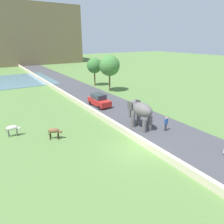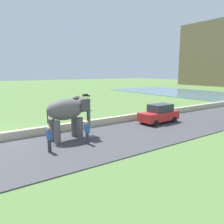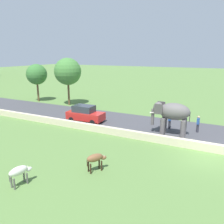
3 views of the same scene
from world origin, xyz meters
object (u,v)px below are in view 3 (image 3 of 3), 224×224
at_px(elephant, 172,113).
at_px(car_red, 85,114).
at_px(person_beside_elephant, 170,120).
at_px(person_trailing, 198,124).
at_px(cow_white, 19,172).
at_px(cow_brown, 96,159).

bearing_deg(elephant, car_red, 89.92).
bearing_deg(elephant, person_beside_elephant, 16.51).
xyz_separation_m(person_trailing, car_red, (-1.80, 11.24, 0.03)).
xyz_separation_m(elephant, car_red, (0.01, 9.17, -1.14)).
bearing_deg(elephant, person_trailing, -48.85).
height_order(person_trailing, car_red, car_red).
bearing_deg(person_beside_elephant, car_red, 101.27).
relative_size(elephant, cow_white, 2.47).
bearing_deg(person_beside_elephant, cow_white, 160.21).
height_order(elephant, person_trailing, elephant).
height_order(person_trailing, cow_white, person_trailing).
relative_size(person_beside_elephant, cow_white, 1.15).
distance_m(elephant, person_trailing, 2.99).
height_order(person_beside_elephant, cow_white, person_beside_elephant).
bearing_deg(person_trailing, cow_white, 151.41).
height_order(cow_white, cow_brown, same).
relative_size(person_beside_elephant, person_trailing, 1.00).
bearing_deg(cow_brown, car_red, 37.18).
distance_m(cow_white, cow_brown, 4.42).
xyz_separation_m(elephant, cow_white, (-12.02, 5.47, -1.20)).
relative_size(elephant, person_beside_elephant, 2.15).
xyz_separation_m(person_trailing, cow_brown, (-10.50, 4.65, -0.04)).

